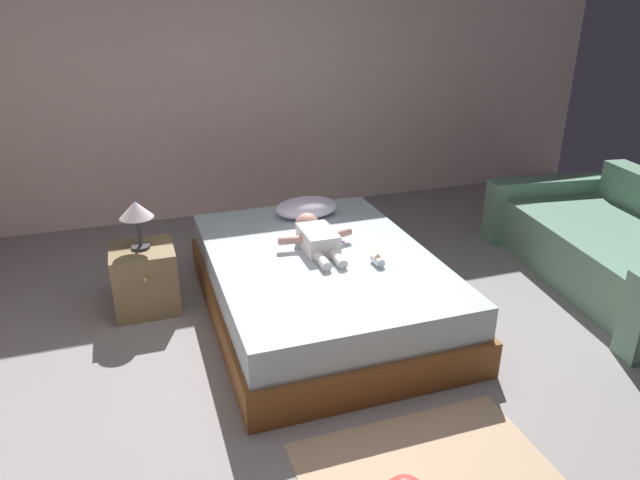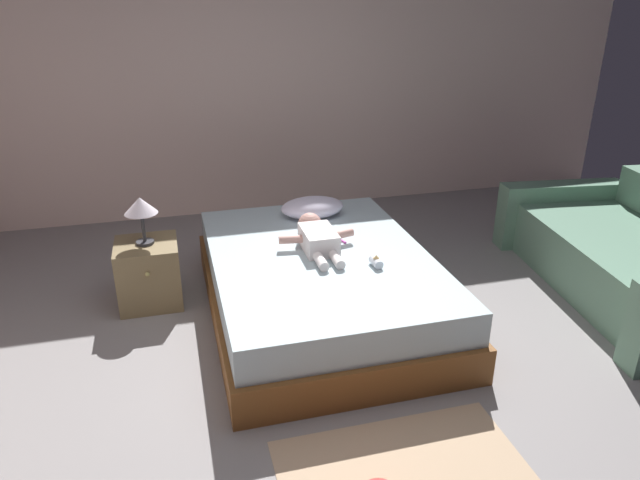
% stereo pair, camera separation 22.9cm
% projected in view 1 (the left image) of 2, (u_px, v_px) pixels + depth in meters
% --- Properties ---
extents(ground_plane, '(8.00, 8.00, 0.00)m').
position_uv_depth(ground_plane, '(332.00, 378.00, 3.39)').
color(ground_plane, gray).
extents(wall_behind_bed, '(8.00, 0.12, 2.51)m').
position_uv_depth(wall_behind_bed, '(226.00, 85.00, 5.50)').
color(wall_behind_bed, beige).
rests_on(wall_behind_bed, ground_plane).
extents(bed, '(1.48, 2.10, 0.45)m').
position_uv_depth(bed, '(320.00, 284.00, 3.99)').
color(bed, brown).
rests_on(bed, ground_plane).
extents(pillow, '(0.49, 0.31, 0.16)m').
position_uv_depth(pillow, '(307.00, 208.00, 4.50)').
color(pillow, silver).
rests_on(pillow, bed).
extents(baby, '(0.53, 0.68, 0.17)m').
position_uv_depth(baby, '(316.00, 237.00, 3.98)').
color(baby, white).
rests_on(baby, bed).
extents(toothbrush, '(0.06, 0.16, 0.02)m').
position_uv_depth(toothbrush, '(337.00, 238.00, 4.12)').
color(toothbrush, '#BD3EA4').
rests_on(toothbrush, bed).
extents(couch, '(1.40, 2.16, 0.73)m').
position_uv_depth(couch, '(623.00, 251.00, 4.41)').
color(couch, slate).
rests_on(couch, ground_plane).
extents(nightstand, '(0.43, 0.46, 0.46)m').
position_uv_depth(nightstand, '(145.00, 278.00, 4.06)').
color(nightstand, olive).
rests_on(nightstand, ground_plane).
extents(lamp, '(0.22, 0.22, 0.34)m').
position_uv_depth(lamp, '(136.00, 212.00, 3.86)').
color(lamp, '#333338').
rests_on(lamp, nightstand).
extents(baby_bottle, '(0.06, 0.11, 0.08)m').
position_uv_depth(baby_bottle, '(378.00, 260.00, 3.73)').
color(baby_bottle, white).
rests_on(baby_bottle, bed).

